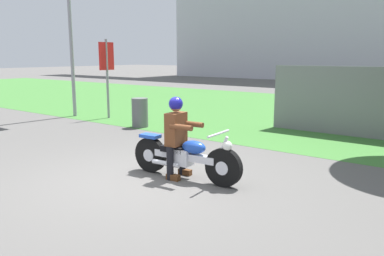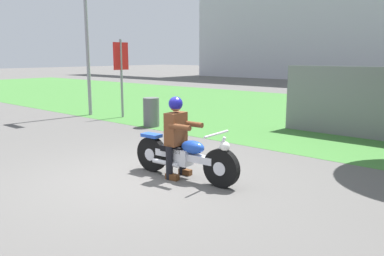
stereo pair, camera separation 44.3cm
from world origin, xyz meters
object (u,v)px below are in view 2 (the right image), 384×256
Objects in this scene: motorcycle_lead at (184,157)px; streetlight_pole at (87,0)px; rider_lead at (177,131)px; trash_can at (151,112)px; sign_banner at (121,66)px.

motorcycle_lead is 0.34× the size of streetlight_pole.
motorcycle_lead is at bearing -0.85° from rider_lead.
motorcycle_lead is 2.49× the size of trash_can.
streetlight_pole reaches higher than trash_can.
streetlight_pole is at bearing -160.33° from sign_banner.
rider_lead is (-0.17, -0.01, 0.43)m from motorcycle_lead.
motorcycle_lead is at bearing -23.76° from streetlight_pole.
rider_lead is at bearing -38.02° from trash_can.
sign_banner is at bearing 144.49° from rider_lead.
streetlight_pole is 2.43× the size of sign_banner.
motorcycle_lead is 8.69m from streetlight_pole.
trash_can is at bearing -2.83° from streetlight_pole.
trash_can is at bearing -15.71° from sign_banner.
motorcycle_lead is 0.82× the size of sign_banner.
streetlight_pole is at bearing 152.12° from motorcycle_lead.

